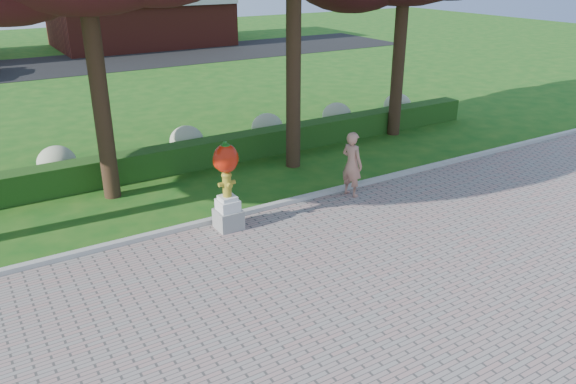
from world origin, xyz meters
The scene contains 8 objects.
ground centered at (0.00, 0.00, 0.00)m, with size 100.00×100.00×0.00m, color #165314.
curb centered at (0.00, 3.00, 0.07)m, with size 40.00×0.18×0.15m, color #ADADA5.
lawn_hedge centered at (0.00, 7.00, 0.40)m, with size 24.00×0.70×0.80m, color #1D4112.
hydrangea_row centered at (0.57, 8.00, 0.55)m, with size 20.10×1.10×0.99m.
street centered at (0.00, 28.00, 0.01)m, with size 50.00×8.00×0.02m, color black.
building_right centered at (8.00, 34.00, 3.20)m, with size 12.00×8.00×6.40m, color maroon.
hydrant_sculpture centered at (-0.19, 2.50, 1.18)m, with size 0.63×0.59×2.16m.
woman centered at (3.54, 2.60, 0.93)m, with size 0.65×0.43×1.78m, color tan.
Camera 1 is at (-5.30, -8.52, 6.00)m, focal length 35.00 mm.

